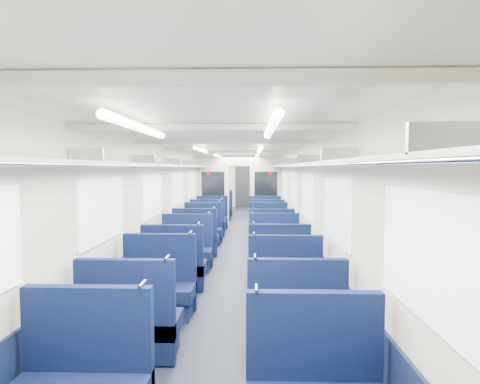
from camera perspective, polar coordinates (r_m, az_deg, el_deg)
The scene contains 33 objects.
floor at distance 9.86m, azimuth -0.61°, elevation -7.62°, with size 2.80×18.00×0.01m, color black.
ceiling at distance 9.68m, azimuth -0.62°, elevation 6.15°, with size 2.80×18.00×0.01m, color silver.
wall_left at distance 9.86m, azimuth -8.77°, elevation -0.77°, with size 0.02×18.00×2.35m, color beige.
dado_left at distance 9.95m, azimuth -8.64°, elevation -5.51°, with size 0.03×17.90×0.70m, color #101936.
wall_right at distance 9.75m, azimuth 7.63°, elevation -0.81°, with size 0.02×18.00×2.35m, color beige.
dado_right at distance 9.85m, azimuth 7.51°, elevation -5.60°, with size 0.03×17.90×0.70m, color #101936.
wall_far at distance 18.69m, azimuth 0.47°, elevation 1.33°, with size 2.80×0.02×2.35m, color beige.
luggage_rack_left at distance 9.80m, azimuth -7.74°, elevation 3.88°, with size 0.36×17.40×0.18m.
luggage_rack_right at distance 9.70m, azimuth 6.57°, elevation 3.89°, with size 0.36×17.40×0.18m.
windows at distance 9.23m, azimuth -0.73°, elevation 0.50°, with size 2.78×15.60×0.75m.
ceiling_fittings at distance 9.42m, azimuth -0.68°, elevation 5.85°, with size 2.70×16.06×0.11m.
end_door at distance 18.63m, azimuth 0.46°, elevation 0.78°, with size 0.75×0.06×2.00m, color black.
bulkhead at distance 12.68m, azimuth -0.09°, elevation 0.50°, with size 2.80×0.10×2.35m.
seat_4 at distance 4.21m, azimuth -16.08°, elevation -18.74°, with size 0.97×0.53×1.08m.
seat_5 at distance 4.11m, azimuth 8.26°, elevation -19.20°, with size 0.97×0.53×1.08m.
seat_6 at distance 5.24m, azimuth -12.17°, elevation -14.14°, with size 0.97×0.53×1.08m.
seat_7 at distance 5.06m, azimuth 6.88°, elevation -14.73°, with size 0.97×0.53×1.08m.
seat_8 at distance 6.24m, azimuth -9.79°, elevation -11.20°, with size 0.97×0.53×1.08m.
seat_9 at distance 6.25m, azimuth 5.82°, elevation -11.14°, with size 0.97×0.53×1.08m.
seat_10 at distance 7.32m, azimuth -8.01°, elevation -8.96°, with size 0.97×0.53×1.08m.
seat_11 at distance 7.39m, azimuth 5.15°, elevation -8.83°, with size 0.97×0.53×1.08m.
seat_12 at distance 8.50m, azimuth -6.63°, elevation -7.19°, with size 0.97×0.53×1.08m.
seat_13 at distance 8.40m, azimuth 4.71°, elevation -7.31°, with size 0.97×0.53×1.08m.
seat_14 at distance 9.70m, azimuth -5.59°, elevation -5.84°, with size 0.97×0.53×1.08m.
seat_15 at distance 9.70m, azimuth 4.29°, elevation -5.83°, with size 0.97×0.53×1.08m.
seat_16 at distance 10.81m, azimuth -4.83°, elevation -4.85°, with size 0.97×0.53×1.08m.
seat_17 at distance 10.82m, azimuth 4.01°, elevation -4.84°, with size 0.97×0.53×1.08m.
seat_18 at distance 11.87m, azimuth -4.24°, elevation -4.09°, with size 0.97×0.53×1.08m.
seat_19 at distance 11.74m, azimuth 3.82°, elevation -4.17°, with size 0.97×0.53×1.08m.
seat_20 at distance 13.98m, azimuth -3.35°, elevation -2.92°, with size 0.97×0.53×1.08m.
seat_21 at distance 13.98m, azimuth 3.47°, elevation -2.92°, with size 0.97×0.53×1.08m.
seat_22 at distance 14.96m, azimuth -3.02°, elevation -2.49°, with size 0.97×0.53×1.08m.
seat_23 at distance 15.11m, azimuth 3.33°, elevation -2.43°, with size 0.97×0.53×1.08m.
Camera 1 is at (0.38, -9.67, 1.92)m, focal length 28.54 mm.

